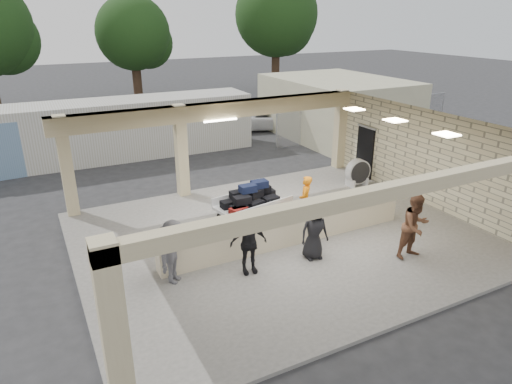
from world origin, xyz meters
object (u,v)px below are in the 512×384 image
passenger_a (415,226)px  car_white_a (265,119)px  baggage_counter (288,228)px  passenger_b (248,243)px  drum_fan (358,172)px  car_dark (224,114)px  container_white (121,129)px  baggage_handler (305,200)px  passenger_d (314,231)px  passenger_c (173,252)px  car_white_b (358,108)px  luggage_cart (252,201)px

passenger_a → car_white_a: passenger_a is taller
baggage_counter → passenger_b: bearing=-152.3°
drum_fan → car_white_a: bearing=84.4°
car_dark → container_white: (-6.94, -3.59, 0.59)m
baggage_handler → passenger_d: size_ratio=1.01×
passenger_c → passenger_d: size_ratio=1.04×
passenger_b → car_white_a: size_ratio=0.39×
passenger_c → car_white_a: passenger_c is taller
passenger_b → passenger_c: (-1.89, 0.45, 0.00)m
baggage_counter → passenger_a: size_ratio=4.31×
car_white_b → baggage_counter: bearing=134.6°
luggage_cart → car_white_a: 13.52m
passenger_c → container_white: 12.33m
baggage_handler → passenger_b: size_ratio=0.96×
container_white → baggage_handler: bearing=-70.9°
passenger_b → car_dark: (6.38, 16.29, -0.17)m
car_dark → container_white: bearing=155.3°
passenger_c → car_white_b: bearing=-3.9°
luggage_cart → passenger_a: bearing=-64.7°
luggage_cart → car_white_a: bearing=49.4°
passenger_b → container_white: (-0.56, 12.70, 0.42)m
baggage_counter → passenger_c: passenger_c is taller
drum_fan → car_white_b: car_white_b is taller
car_white_b → container_white: bearing=95.3°
passenger_c → car_dark: bearing=19.7°
baggage_handler → car_white_b: bearing=179.9°
baggage_counter → car_white_a: size_ratio=1.84×
passenger_a → car_dark: passenger_a is taller
luggage_cart → passenger_d: (0.48, -2.94, 0.10)m
luggage_cart → car_dark: 14.34m
baggage_counter → passenger_a: 3.61m
car_white_b → passenger_c: bearing=128.7°
baggage_counter → passenger_c: (-3.70, -0.50, 0.37)m
baggage_handler → container_white: (-3.54, 10.85, 0.45)m
luggage_cart → car_white_b: 17.79m
baggage_counter → passenger_a: (2.70, -2.34, 0.47)m
passenger_b → car_white_b: size_ratio=0.36×
baggage_counter → luggage_cart: 1.89m
luggage_cart → baggage_handler: (1.47, -0.95, 0.11)m
passenger_d → car_dark: 17.01m
drum_fan → passenger_d: 6.28m
baggage_handler → car_dark: (3.40, 14.44, -0.14)m
passenger_b → car_white_a: (8.32, 14.47, -0.32)m
luggage_cart → baggage_handler: size_ratio=1.52×
luggage_cart → drum_fan: 5.41m
car_white_b → car_dark: (-8.80, 2.11, 0.04)m
passenger_a → baggage_counter: bearing=137.4°
passenger_d → container_white: size_ratio=0.13×
baggage_handler → passenger_c: (-4.87, -1.40, 0.03)m
passenger_a → drum_fan: bearing=64.7°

